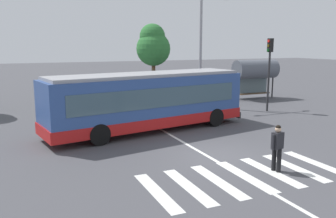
{
  "coord_description": "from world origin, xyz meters",
  "views": [
    {
      "loc": [
        -7.5,
        -11.95,
        4.54
      ],
      "look_at": [
        -0.46,
        4.12,
        1.3
      ],
      "focal_mm": 37.72,
      "sensor_mm": 36.0,
      "label": 1
    }
  ],
  "objects_px": {
    "twin_arm_street_lamp": "(201,37)",
    "city_transit_bus": "(148,101)",
    "parked_car_blue": "(106,91)",
    "bus_stop_shelter": "(255,70)",
    "parked_car_silver": "(73,92)",
    "pedestrian_crossing_street": "(277,145)",
    "background_tree_right": "(153,45)",
    "parked_car_white": "(137,89)",
    "parked_car_black": "(168,87)",
    "traffic_light_far_corner": "(269,63)"
  },
  "relations": [
    {
      "from": "twin_arm_street_lamp",
      "to": "city_transit_bus",
      "type": "bearing_deg",
      "value": -138.68
    },
    {
      "from": "parked_car_blue",
      "to": "bus_stop_shelter",
      "type": "height_order",
      "value": "bus_stop_shelter"
    },
    {
      "from": "parked_car_silver",
      "to": "bus_stop_shelter",
      "type": "relative_size",
      "value": 1.18
    },
    {
      "from": "bus_stop_shelter",
      "to": "pedestrian_crossing_street",
      "type": "bearing_deg",
      "value": -124.71
    },
    {
      "from": "city_transit_bus",
      "to": "background_tree_right",
      "type": "relative_size",
      "value": 1.75
    },
    {
      "from": "parked_car_silver",
      "to": "parked_car_blue",
      "type": "distance_m",
      "value": 2.59
    },
    {
      "from": "parked_car_silver",
      "to": "parked_car_white",
      "type": "bearing_deg",
      "value": -0.46
    },
    {
      "from": "parked_car_silver",
      "to": "parked_car_blue",
      "type": "bearing_deg",
      "value": -3.81
    },
    {
      "from": "pedestrian_crossing_street",
      "to": "parked_car_silver",
      "type": "xyz_separation_m",
      "value": [
        -4.21,
        18.86,
        -0.2
      ]
    },
    {
      "from": "city_transit_bus",
      "to": "parked_car_black",
      "type": "relative_size",
      "value": 2.48
    },
    {
      "from": "parked_car_blue",
      "to": "twin_arm_street_lamp",
      "type": "height_order",
      "value": "twin_arm_street_lamp"
    },
    {
      "from": "parked_car_blue",
      "to": "twin_arm_street_lamp",
      "type": "bearing_deg",
      "value": -46.64
    },
    {
      "from": "traffic_light_far_corner",
      "to": "background_tree_right",
      "type": "height_order",
      "value": "background_tree_right"
    },
    {
      "from": "parked_car_white",
      "to": "bus_stop_shelter",
      "type": "distance_m",
      "value": 10.05
    },
    {
      "from": "parked_car_blue",
      "to": "parked_car_black",
      "type": "xyz_separation_m",
      "value": [
        5.66,
        0.17,
        0.0
      ]
    },
    {
      "from": "pedestrian_crossing_street",
      "to": "traffic_light_far_corner",
      "type": "height_order",
      "value": "traffic_light_far_corner"
    },
    {
      "from": "parked_car_blue",
      "to": "traffic_light_far_corner",
      "type": "xyz_separation_m",
      "value": [
        8.99,
        -9.12,
        2.52
      ]
    },
    {
      "from": "parked_car_blue",
      "to": "parked_car_black",
      "type": "relative_size",
      "value": 0.99
    },
    {
      "from": "city_transit_bus",
      "to": "parked_car_blue",
      "type": "relative_size",
      "value": 2.5
    },
    {
      "from": "parked_car_white",
      "to": "traffic_light_far_corner",
      "type": "xyz_separation_m",
      "value": [
        6.27,
        -9.25,
        2.52
      ]
    },
    {
      "from": "city_transit_bus",
      "to": "traffic_light_far_corner",
      "type": "height_order",
      "value": "traffic_light_far_corner"
    },
    {
      "from": "city_transit_bus",
      "to": "parked_car_silver",
      "type": "relative_size",
      "value": 2.5
    },
    {
      "from": "pedestrian_crossing_street",
      "to": "parked_car_silver",
      "type": "distance_m",
      "value": 19.32
    },
    {
      "from": "parked_car_white",
      "to": "twin_arm_street_lamp",
      "type": "xyz_separation_m",
      "value": [
        2.79,
        -5.97,
        4.26
      ]
    },
    {
      "from": "traffic_light_far_corner",
      "to": "bus_stop_shelter",
      "type": "height_order",
      "value": "traffic_light_far_corner"
    },
    {
      "from": "traffic_light_far_corner",
      "to": "twin_arm_street_lamp",
      "type": "relative_size",
      "value": 0.61
    },
    {
      "from": "city_transit_bus",
      "to": "bus_stop_shelter",
      "type": "bearing_deg",
      "value": 29.49
    },
    {
      "from": "city_transit_bus",
      "to": "parked_car_black",
      "type": "xyz_separation_m",
      "value": [
        6.12,
        11.27,
        -0.82
      ]
    },
    {
      "from": "pedestrian_crossing_street",
      "to": "background_tree_right",
      "type": "distance_m",
      "value": 22.58
    },
    {
      "from": "pedestrian_crossing_street",
      "to": "twin_arm_street_lamp",
      "type": "relative_size",
      "value": 0.21
    },
    {
      "from": "pedestrian_crossing_street",
      "to": "city_transit_bus",
      "type": "bearing_deg",
      "value": 105.38
    },
    {
      "from": "parked_car_blue",
      "to": "pedestrian_crossing_street",
      "type": "bearing_deg",
      "value": -85.04
    },
    {
      "from": "city_transit_bus",
      "to": "traffic_light_far_corner",
      "type": "relative_size",
      "value": 2.3
    },
    {
      "from": "traffic_light_far_corner",
      "to": "parked_car_white",
      "type": "bearing_deg",
      "value": 124.11
    },
    {
      "from": "city_transit_bus",
      "to": "twin_arm_street_lamp",
      "type": "height_order",
      "value": "twin_arm_street_lamp"
    },
    {
      "from": "twin_arm_street_lamp",
      "to": "background_tree_right",
      "type": "bearing_deg",
      "value": 90.41
    },
    {
      "from": "bus_stop_shelter",
      "to": "background_tree_right",
      "type": "bearing_deg",
      "value": 129.04
    },
    {
      "from": "parked_car_silver",
      "to": "parked_car_black",
      "type": "xyz_separation_m",
      "value": [
        8.24,
        -0.01,
        0.0
      ]
    },
    {
      "from": "parked_car_white",
      "to": "pedestrian_crossing_street",
      "type": "bearing_deg",
      "value": -93.35
    },
    {
      "from": "parked_car_silver",
      "to": "parked_car_blue",
      "type": "relative_size",
      "value": 1.0
    },
    {
      "from": "parked_car_blue",
      "to": "parked_car_black",
      "type": "height_order",
      "value": "same"
    },
    {
      "from": "twin_arm_street_lamp",
      "to": "parked_car_black",
      "type": "bearing_deg",
      "value": 88.66
    },
    {
      "from": "parked_car_silver",
      "to": "bus_stop_shelter",
      "type": "xyz_separation_m",
      "value": [
        14.18,
        -4.45,
        1.65
      ]
    },
    {
      "from": "city_transit_bus",
      "to": "parked_car_white",
      "type": "bearing_deg",
      "value": 74.15
    },
    {
      "from": "city_transit_bus",
      "to": "parked_car_black",
      "type": "distance_m",
      "value": 12.85
    },
    {
      "from": "parked_car_white",
      "to": "twin_arm_street_lamp",
      "type": "height_order",
      "value": "twin_arm_street_lamp"
    },
    {
      "from": "parked_car_blue",
      "to": "parked_car_white",
      "type": "distance_m",
      "value": 2.73
    },
    {
      "from": "parked_car_blue",
      "to": "parked_car_white",
      "type": "relative_size",
      "value": 0.98
    },
    {
      "from": "city_transit_bus",
      "to": "pedestrian_crossing_street",
      "type": "relative_size",
      "value": 6.57
    },
    {
      "from": "parked_car_blue",
      "to": "twin_arm_street_lamp",
      "type": "distance_m",
      "value": 9.09
    }
  ]
}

